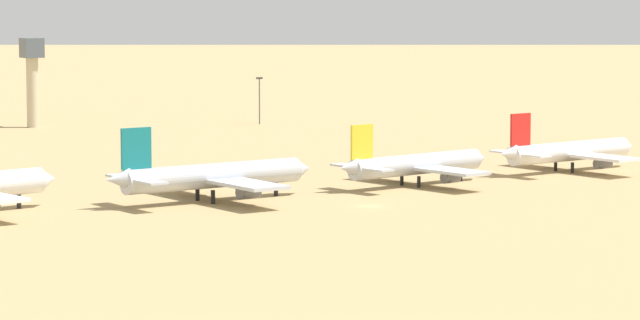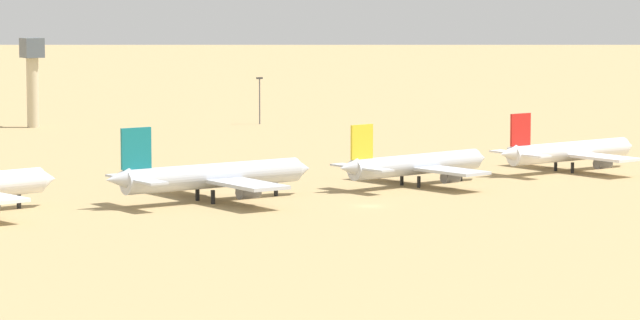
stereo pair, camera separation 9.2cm
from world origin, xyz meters
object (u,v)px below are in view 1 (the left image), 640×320
(parked_jet_teal_3, at_px, (211,176))
(parked_jet_yellow_4, at_px, (415,165))
(control_tower, at_px, (32,73))
(parked_jet_red_5, at_px, (568,152))
(light_pole_west, at_px, (259,96))

(parked_jet_teal_3, distance_m, parked_jet_yellow_4, 44.17)
(parked_jet_teal_3, height_order, control_tower, control_tower)
(parked_jet_teal_3, xyz_separation_m, control_tower, (30.26, 158.44, 9.77))
(parked_jet_yellow_4, distance_m, control_tower, 159.47)
(parked_jet_yellow_4, bearing_deg, parked_jet_teal_3, 171.31)
(parked_jet_teal_3, xyz_separation_m, parked_jet_red_5, (84.94, 3.29, -0.45))
(parked_jet_red_5, relative_size, control_tower, 1.62)
(parked_jet_red_5, bearing_deg, control_tower, 103.51)
(parked_jet_teal_3, distance_m, control_tower, 161.60)
(parked_jet_yellow_4, xyz_separation_m, light_pole_west, (42.60, 135.83, 3.42))
(parked_jet_yellow_4, distance_m, light_pole_west, 142.39)
(parked_jet_yellow_4, bearing_deg, parked_jet_red_5, -3.83)
(control_tower, relative_size, light_pole_west, 1.86)
(control_tower, distance_m, light_pole_west, 61.28)
(light_pole_west, bearing_deg, parked_jet_red_5, -90.79)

